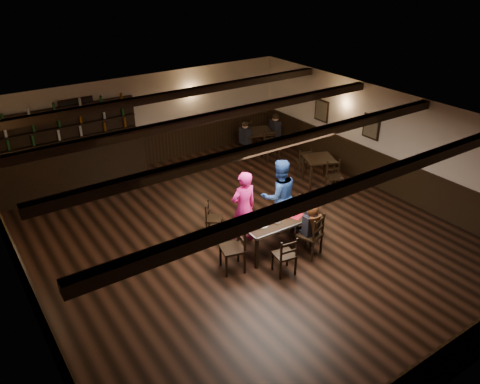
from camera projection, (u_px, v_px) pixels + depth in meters
ground at (244, 238)px, 10.54m from camera, size 10.00×10.00×0.00m
room_shell at (243, 167)px, 9.77m from camera, size 9.02×10.02×2.71m
dining_table at (276, 223)px, 9.85m from camera, size 1.60×0.83×0.75m
chair_near_left at (286, 254)px, 9.14m from camera, size 0.46×0.44×0.86m
chair_near_right at (314, 233)px, 9.68m from camera, size 0.57×0.56×0.98m
chair_end_left at (237, 244)px, 9.28m from camera, size 0.56×0.58×1.01m
chair_end_right at (306, 214)px, 10.37m from camera, size 0.57×0.58×0.98m
chair_far_pushed at (211, 216)px, 10.51m from camera, size 0.50×0.51×0.79m
woman_pink at (244, 208)px, 10.06m from camera, size 0.62×0.41×1.69m
man_blue at (279, 196)px, 10.46m from camera, size 0.99×0.86×1.76m
seated_person at (311, 222)px, 9.60m from camera, size 0.32×0.48×0.78m
cake at (261, 223)px, 9.60m from camera, size 0.34×0.34×0.10m
plate_stack_a at (277, 219)px, 9.69m from camera, size 0.15×0.15×0.15m
plate_stack_b at (286, 212)px, 9.89m from camera, size 0.18×0.18×0.21m
tea_light at (276, 215)px, 9.93m from camera, size 0.06×0.06×0.06m
salt_shaker at (293, 216)px, 9.86m from camera, size 0.03×0.03×0.08m
pepper_shaker at (296, 214)px, 9.94m from camera, size 0.03×0.03×0.08m
drink_glass at (283, 210)px, 10.03m from camera, size 0.07×0.07×0.11m
menu_red at (297, 216)px, 9.93m from camera, size 0.36×0.31×0.00m
menu_blue at (294, 210)px, 10.15m from camera, size 0.31×0.22×0.00m
bar_counter at (66, 164)px, 12.41m from camera, size 4.44×0.70×2.20m
back_table_a at (319, 161)px, 12.76m from camera, size 1.02×1.02×0.75m
back_table_b at (258, 134)px, 14.64m from camera, size 1.13×1.13×0.75m
bg_patron_left at (245, 133)px, 14.25m from camera, size 0.24×0.36×0.71m
bg_patron_right at (275, 125)px, 14.78m from camera, size 0.27×0.39×0.75m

